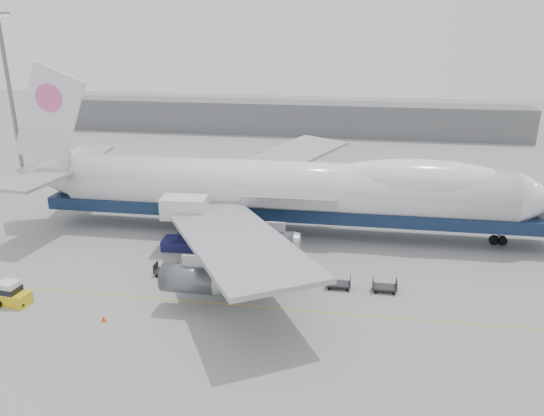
# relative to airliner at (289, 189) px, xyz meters

# --- Properties ---
(ground) EXTENTS (260.00, 260.00, 0.00)m
(ground) POSITION_rel_airliner_xyz_m (-0.64, -12.00, -5.62)
(ground) COLOR gray
(ground) RESTS_ON ground
(apron_line) EXTENTS (60.00, 0.15, 0.01)m
(apron_line) POSITION_rel_airliner_xyz_m (-0.64, -18.00, -5.62)
(apron_line) COLOR gold
(apron_line) RESTS_ON ground
(hangar) EXTENTS (110.00, 8.00, 7.00)m
(hangar) POSITION_rel_airliner_xyz_m (-10.64, 58.00, -2.12)
(hangar) COLOR slate
(hangar) RESTS_ON ground
(floodlight_mast) EXTENTS (2.40, 2.40, 25.43)m
(floodlight_mast) POSITION_rel_airliner_xyz_m (-42.64, 12.00, 8.64)
(floodlight_mast) COLOR slate
(floodlight_mast) RESTS_ON ground
(airliner) EXTENTS (67.00, 55.30, 19.98)m
(airliner) POSITION_rel_airliner_xyz_m (0.00, 0.00, 0.00)
(airliner) COLOR white
(airliner) RESTS_ON ground
(catering_truck) EXTENTS (5.48, 3.95, 6.17)m
(catering_truck) POSITION_rel_airliner_xyz_m (-10.89, -6.57, -2.17)
(catering_truck) COLOR #191B4D
(catering_truck) RESTS_ON ground
(baggage_tug) EXTENTS (3.17, 1.95, 2.19)m
(baggage_tug) POSITION_rel_airliner_xyz_m (-22.98, -20.88, -4.65)
(baggage_tug) COLOR yellow
(baggage_tug) RESTS_ON ground
(traffic_cone) EXTENTS (0.38, 0.38, 0.56)m
(traffic_cone) POSITION_rel_airliner_xyz_m (-13.40, -22.42, -5.36)
(traffic_cone) COLOR #D7430B
(traffic_cone) RESTS_ON ground
(dolly_0) EXTENTS (2.30, 1.35, 1.30)m
(dolly_0) POSITION_rel_airliner_xyz_m (-10.95, -13.28, -5.09)
(dolly_0) COLOR #2D2D30
(dolly_0) RESTS_ON ground
(dolly_1) EXTENTS (2.30, 1.35, 1.30)m
(dolly_1) POSITION_rel_airliner_xyz_m (-6.58, -13.28, -5.09)
(dolly_1) COLOR #2D2D30
(dolly_1) RESTS_ON ground
(dolly_2) EXTENTS (2.30, 1.35, 1.30)m
(dolly_2) POSITION_rel_airliner_xyz_m (-2.21, -13.28, -5.09)
(dolly_2) COLOR #2D2D30
(dolly_2) RESTS_ON ground
(dolly_3) EXTENTS (2.30, 1.35, 1.30)m
(dolly_3) POSITION_rel_airliner_xyz_m (2.16, -13.28, -5.09)
(dolly_3) COLOR #2D2D30
(dolly_3) RESTS_ON ground
(dolly_4) EXTENTS (2.30, 1.35, 1.30)m
(dolly_4) POSITION_rel_airliner_xyz_m (6.53, -13.28, -5.09)
(dolly_4) COLOR #2D2D30
(dolly_4) RESTS_ON ground
(dolly_5) EXTENTS (2.30, 1.35, 1.30)m
(dolly_5) POSITION_rel_airliner_xyz_m (10.89, -13.28, -5.09)
(dolly_5) COLOR #2D2D30
(dolly_5) RESTS_ON ground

